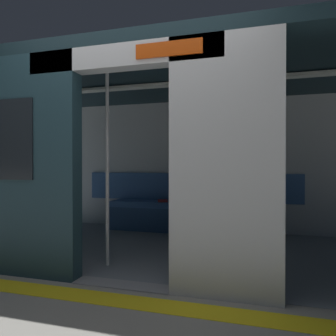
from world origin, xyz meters
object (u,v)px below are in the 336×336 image
train_car (160,131)px  grab_pole_far (180,167)px  person_seated (188,189)px  book (163,201)px  grab_pole_door (107,167)px  bench_seat (185,210)px  handbag (218,198)px

train_car → grab_pole_far: 0.95m
person_seated → grab_pole_far: bearing=100.3°
book → grab_pole_door: (0.01, 1.88, 0.56)m
book → grab_pole_door: 1.96m
bench_seat → grab_pole_door: bearing=78.2°
person_seated → bench_seat: bearing=-37.5°
train_car → handbag: train_car is taller
handbag → book: (0.88, 0.00, -0.07)m
grab_pole_door → grab_pole_far: 0.78m
bench_seat → handbag: bearing=-175.8°
grab_pole_door → grab_pole_far: (-0.77, -0.04, 0.00)m
person_seated → handbag: bearing=-168.5°
bench_seat → grab_pole_far: 1.96m
handbag → grab_pole_door: size_ratio=0.13×
grab_pole_far → book: bearing=-67.5°
person_seated → grab_pole_door: (0.45, 1.79, 0.35)m
book → grab_pole_door: bearing=69.8°
handbag → grab_pole_far: (0.12, 1.84, 0.49)m
book → grab_pole_door: grab_pole_door is taller
grab_pole_door → bench_seat: bearing=-101.8°
bench_seat → book: bearing=-5.4°
handbag → person_seated: bearing=11.5°
book → bench_seat: bearing=154.8°
bench_seat → person_seated: (-0.07, 0.05, 0.33)m
grab_pole_far → train_car: bearing=-58.7°
person_seated → grab_pole_door: size_ratio=0.58×
train_car → person_seated: (-0.12, -1.03, -0.79)m
person_seated → book: (0.44, -0.09, -0.20)m
train_car → book: train_car is taller
bench_seat → grab_pole_far: (-0.39, 1.80, 0.68)m
grab_pole_door → handbag: bearing=-115.4°
handbag → bench_seat: bearing=4.2°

